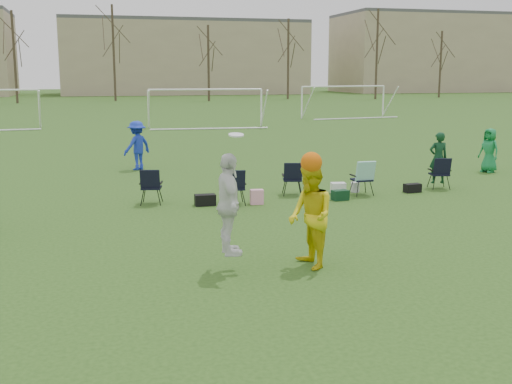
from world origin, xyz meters
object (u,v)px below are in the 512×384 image
object	(u,v)px
goal_mid	(206,97)
goal_right	(344,93)
fielder_green_far	(489,150)
center_contest	(279,211)
fielder_blue	(137,145)

from	to	relation	value
goal_mid	goal_right	xyz separation A→B (m)	(12.00, 6.00, 0.00)
fielder_green_far	center_contest	xyz separation A→B (m)	(-10.50, -9.06, 0.31)
fielder_blue	goal_right	bearing A→B (deg)	-163.40
center_contest	goal_mid	distance (m)	30.67
fielder_green_far	goal_right	xyz separation A→B (m)	(5.69, 27.32, 1.14)
center_contest	goal_right	xyz separation A→B (m)	(16.19, 36.37, 0.83)
fielder_blue	goal_right	size ratio (longest dim) A/B	0.24
fielder_green_far	goal_mid	bearing A→B (deg)	176.74
fielder_blue	goal_mid	size ratio (longest dim) A/B	0.24
fielder_green_far	goal_right	distance (m)	27.92
fielder_blue	fielder_green_far	xyz separation A→B (m)	(12.04, -3.76, -0.11)
center_contest	goal_right	distance (m)	39.82
goal_mid	fielder_blue	bearing A→B (deg)	-104.06
fielder_green_far	goal_right	size ratio (longest dim) A/B	0.21
fielder_blue	goal_right	world-z (taller)	goal_right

